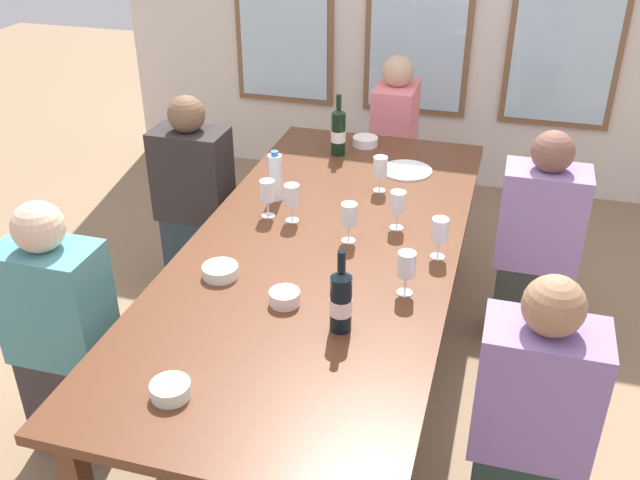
# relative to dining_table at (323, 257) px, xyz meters

# --- Properties ---
(ground_plane) EXTENTS (12.00, 12.00, 0.00)m
(ground_plane) POSITION_rel_dining_table_xyz_m (0.00, 0.00, -0.68)
(ground_plane) COLOR #8A6D4F
(dining_table) EXTENTS (1.11, 2.57, 0.74)m
(dining_table) POSITION_rel_dining_table_xyz_m (0.00, 0.00, 0.00)
(dining_table) COLOR #552E1B
(dining_table) RESTS_ON ground
(white_plate_0) EXTENTS (0.26, 0.26, 0.01)m
(white_plate_0) POSITION_rel_dining_table_xyz_m (0.21, 0.83, 0.06)
(white_plate_0) COLOR white
(white_plate_0) RESTS_ON dining_table
(wine_bottle_0) EXTENTS (0.08, 0.08, 0.31)m
(wine_bottle_0) POSITION_rel_dining_table_xyz_m (0.21, -0.55, 0.18)
(wine_bottle_0) COLOR black
(wine_bottle_0) RESTS_ON dining_table
(wine_bottle_1) EXTENTS (0.08, 0.08, 0.33)m
(wine_bottle_1) POSITION_rel_dining_table_xyz_m (-0.18, 0.95, 0.19)
(wine_bottle_1) COLOR black
(wine_bottle_1) RESTS_ON dining_table
(tasting_bowl_0) EXTENTS (0.12, 0.12, 0.05)m
(tasting_bowl_0) POSITION_rel_dining_table_xyz_m (-0.20, -1.01, 0.08)
(tasting_bowl_0) COLOR white
(tasting_bowl_0) RESTS_ON dining_table
(tasting_bowl_1) EXTENTS (0.14, 0.14, 0.05)m
(tasting_bowl_1) POSITION_rel_dining_table_xyz_m (-0.32, -0.34, 0.08)
(tasting_bowl_1) COLOR white
(tasting_bowl_1) RESTS_ON dining_table
(tasting_bowl_2) EXTENTS (0.14, 0.14, 0.05)m
(tasting_bowl_2) POSITION_rel_dining_table_xyz_m (-0.07, 1.12, 0.08)
(tasting_bowl_2) COLOR white
(tasting_bowl_2) RESTS_ON dining_table
(tasting_bowl_3) EXTENTS (0.11, 0.11, 0.05)m
(tasting_bowl_3) POSITION_rel_dining_table_xyz_m (-0.02, -0.45, 0.09)
(tasting_bowl_3) COLOR white
(tasting_bowl_3) RESTS_ON dining_table
(water_bottle) EXTENTS (0.06, 0.06, 0.24)m
(water_bottle) POSITION_rel_dining_table_xyz_m (-0.33, 0.35, 0.17)
(water_bottle) COLOR white
(water_bottle) RESTS_ON dining_table
(wine_glass_0) EXTENTS (0.07, 0.07, 0.17)m
(wine_glass_0) POSITION_rel_dining_table_xyz_m (-0.31, 0.18, 0.18)
(wine_glass_0) COLOR white
(wine_glass_0) RESTS_ON dining_table
(wine_glass_1) EXTENTS (0.07, 0.07, 0.17)m
(wine_glass_1) POSITION_rel_dining_table_xyz_m (0.39, -0.27, 0.18)
(wine_glass_1) COLOR white
(wine_glass_1) RESTS_ON dining_table
(wine_glass_2) EXTENTS (0.07, 0.07, 0.17)m
(wine_glass_2) POSITION_rel_dining_table_xyz_m (0.47, 0.03, 0.18)
(wine_glass_2) COLOR white
(wine_glass_2) RESTS_ON dining_table
(wine_glass_3) EXTENTS (0.07, 0.07, 0.17)m
(wine_glass_3) POSITION_rel_dining_table_xyz_m (0.27, 0.22, 0.18)
(wine_glass_3) COLOR white
(wine_glass_3) RESTS_ON dining_table
(wine_glass_4) EXTENTS (0.07, 0.07, 0.17)m
(wine_glass_4) POSITION_rel_dining_table_xyz_m (0.09, 0.06, 0.18)
(wine_glass_4) COLOR white
(wine_glass_4) RESTS_ON dining_table
(wine_glass_5) EXTENTS (0.07, 0.07, 0.17)m
(wine_glass_5) POSITION_rel_dining_table_xyz_m (0.12, 0.57, 0.18)
(wine_glass_5) COLOR white
(wine_glass_5) RESTS_ON dining_table
(wine_glass_6) EXTENTS (0.07, 0.07, 0.17)m
(wine_glass_6) POSITION_rel_dining_table_xyz_m (-0.19, 0.17, 0.18)
(wine_glass_6) COLOR white
(wine_glass_6) RESTS_ON dining_table
(seated_person_0) EXTENTS (0.38, 0.24, 1.11)m
(seated_person_0) POSITION_rel_dining_table_xyz_m (-0.88, 0.61, -0.15)
(seated_person_0) COLOR #273640
(seated_person_0) RESTS_ON ground
(seated_person_1) EXTENTS (0.38, 0.24, 1.11)m
(seated_person_1) POSITION_rel_dining_table_xyz_m (0.88, 0.60, -0.15)
(seated_person_1) COLOR #30342F
(seated_person_1) RESTS_ON ground
(seated_person_2) EXTENTS (0.38, 0.24, 1.11)m
(seated_person_2) POSITION_rel_dining_table_xyz_m (-0.88, -0.62, -0.15)
(seated_person_2) COLOR #393032
(seated_person_2) RESTS_ON ground
(seated_person_3) EXTENTS (0.38, 0.24, 1.11)m
(seated_person_3) POSITION_rel_dining_table_xyz_m (0.88, -0.63, -0.15)
(seated_person_3) COLOR #243832
(seated_person_3) RESTS_ON ground
(seated_person_4) EXTENTS (0.24, 0.38, 1.11)m
(seated_person_4) POSITION_rel_dining_table_xyz_m (0.00, 1.64, -0.15)
(seated_person_4) COLOR #342F44
(seated_person_4) RESTS_ON ground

